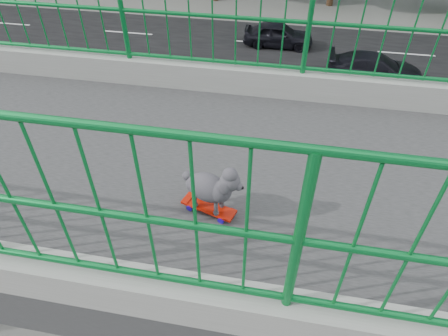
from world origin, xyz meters
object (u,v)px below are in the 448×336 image
car_2 (207,86)px  car_3 (375,68)px  skateboard (209,208)px  poodle (211,187)px  car_0 (48,167)px  car_4 (278,35)px

car_2 → car_3: bearing=-67.0°
skateboard → poodle: poodle is taller
skateboard → car_2: size_ratio=0.09×
poodle → car_0: 11.65m
poodle → car_3: 18.01m
car_4 → car_2: bearing=157.3°
skateboard → car_3: bearing=-178.3°
poodle → car_2: (-12.94, -3.08, -6.58)m
car_2 → car_3: car_2 is taller
skateboard → car_3: size_ratio=0.10×
car_3 → car_4: 5.82m
poodle → car_2: bearing=-149.3°
skateboard → car_4: size_ratio=0.12×
car_2 → car_4: car_2 is taller
car_2 → car_3: size_ratio=1.12×
car_0 → poodle: bearing=47.3°
car_3 → car_2: bearing=113.0°
poodle → car_3: poodle is taller
car_2 → car_4: (-6.40, 2.68, -0.05)m
car_0 → car_3: 15.03m
car_3 → car_0: bearing=129.7°
skateboard → car_4: skateboard is taller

